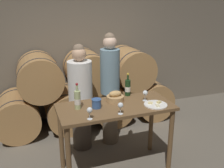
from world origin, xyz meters
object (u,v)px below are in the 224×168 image
Objects in this scene: person_right at (110,88)px; wine_glass_center at (145,93)px; tasting_table at (115,116)px; cheese_plate at (156,105)px; bread_basket at (115,97)px; blue_crock at (96,103)px; person_left at (81,98)px; wine_glass_far_left at (90,111)px; wine_glass_left at (121,106)px; wine_bottle_red at (128,88)px; wine_bottle_white at (77,100)px.

wine_glass_center is (0.26, -0.68, 0.13)m from person_right.
tasting_table is 4.94× the size of cheese_plate.
bread_basket is at bearing -102.06° from person_right.
bread_basket is (0.30, 0.13, -0.01)m from blue_crock.
person_left reaches higher than cheese_plate.
wine_glass_far_left and wine_glass_center have the same top height.
wine_glass_left is at bearing -101.81° from person_right.
wine_glass_center is (0.72, -0.68, 0.22)m from person_left.
tasting_table is at bearing -176.56° from wine_glass_center.
person_left reaches higher than wine_glass_left.
wine_bottle_red is 0.63m from wine_glass_left.
wine_glass_left is (-0.32, -0.54, -0.01)m from wine_bottle_red.
wine_glass_center is (0.46, 0.28, 0.00)m from wine_glass_left.
cheese_plate is (0.49, -0.16, 0.16)m from tasting_table.
cheese_plate is at bearing -13.42° from blue_crock.
wine_glass_left is at bearing -51.43° from blue_crock.
bread_basket is (0.05, 0.15, 0.20)m from tasting_table.
wine_bottle_white reaches higher than wine_glass_left.
bread_basket is at bearing 144.77° from cheese_plate.
blue_crock is at bearing 166.58° from cheese_plate.
wine_glass_left is (0.22, -0.27, 0.04)m from blue_crock.
wine_bottle_white reaches higher than wine_glass_far_left.
wine_glass_left is at bearing -74.64° from person_left.
wine_bottle_red is 0.89m from wine_glass_far_left.
person_left is at bearing -179.99° from person_right.
wine_glass_far_left is at bearing -120.74° from person_right.
cheese_plate is at bearing -71.67° from wine_glass_center.
bread_basket reaches higher than tasting_table.
blue_crock is 0.35m from wine_glass_left.
wine_bottle_red reaches higher than bread_basket.
wine_bottle_white is 2.27× the size of wine_glass_far_left.
tasting_table is 6.43× the size of bread_basket.
wine_bottle_red is at bearing -74.13° from person_right.
wine_glass_left is at bearing -169.67° from cheese_plate.
wine_bottle_red is at bearing 16.30° from wine_bottle_white.
wine_bottle_red is 2.59× the size of blue_crock.
tasting_table is at bearing 162.02° from cheese_plate.
tasting_table is at bearing -3.89° from blue_crock.
wine_bottle_white reaches higher than tasting_table.
wine_bottle_red is (0.58, -0.42, 0.23)m from person_left.
wine_bottle_red is at bearing 27.01° from blue_crock.
tasting_table is 0.54m from cheese_plate.
wine_bottle_red reaches higher than tasting_table.
wine_glass_far_left reaches higher than tasting_table.
cheese_plate is 2.05× the size of wine_glass_left.
tasting_table is 0.36m from wine_glass_left.
wine_glass_far_left is (-0.11, -0.98, 0.22)m from person_left.
tasting_table is 4.45× the size of wine_bottle_white.
person_right is at bearing 77.94° from bread_basket.
bread_basket is at bearing 42.23° from wine_glass_far_left.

